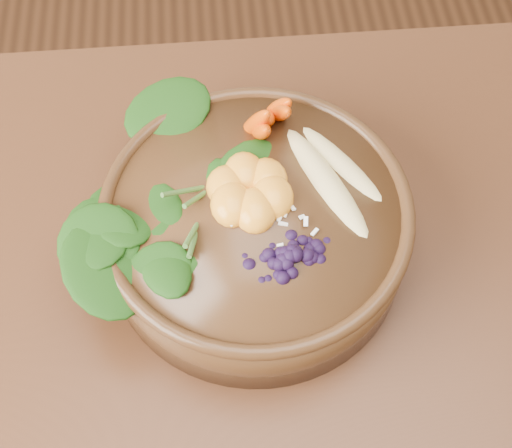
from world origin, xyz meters
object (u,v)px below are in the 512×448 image
at_px(carrot_cluster, 270,101).
at_px(blueberry_pile, 290,248).
at_px(banana_halves, 335,163).
at_px(mandarin_cluster, 249,183).
at_px(kale_heap, 183,163).
at_px(stoneware_bowl, 256,230).

bearing_deg(carrot_cluster, blueberry_pile, -109.55).
xyz_separation_m(banana_halves, mandarin_cluster, (-0.08, -0.02, 0.00)).
bearing_deg(carrot_cluster, kale_heap, -169.49).
height_order(stoneware_bowl, mandarin_cluster, mandarin_cluster).
relative_size(carrot_cluster, blueberry_pile, 0.60).
distance_m(kale_heap, mandarin_cluster, 0.06).
distance_m(carrot_cluster, banana_halves, 0.08).
height_order(kale_heap, mandarin_cluster, kale_heap).
xyz_separation_m(banana_halves, blueberry_pile, (-0.05, -0.08, 0.01)).
bearing_deg(blueberry_pile, carrot_cluster, 91.53).
height_order(mandarin_cluster, blueberry_pile, blueberry_pile).
bearing_deg(blueberry_pile, banana_halves, 59.56).
distance_m(stoneware_bowl, blueberry_pile, 0.08).
bearing_deg(banana_halves, kale_heap, 156.45).
bearing_deg(carrot_cluster, banana_halves, -66.94).
distance_m(stoneware_bowl, kale_heap, 0.09).
xyz_separation_m(stoneware_bowl, blueberry_pile, (0.02, -0.05, 0.06)).
xyz_separation_m(carrot_cluster, blueberry_pile, (0.00, -0.14, -0.02)).
xyz_separation_m(stoneware_bowl, mandarin_cluster, (-0.00, 0.02, 0.05)).
distance_m(banana_halves, blueberry_pile, 0.10).
relative_size(stoneware_bowl, banana_halves, 1.77).
bearing_deg(stoneware_bowl, banana_halves, 23.82).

